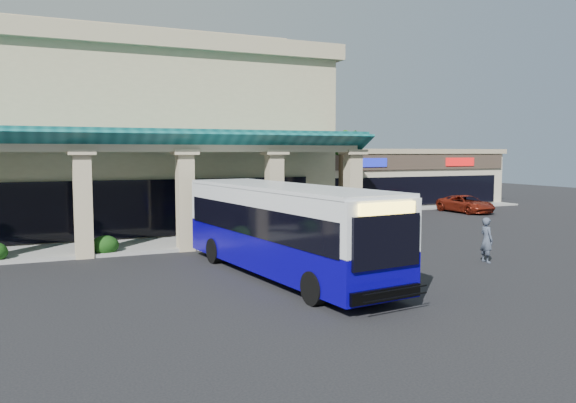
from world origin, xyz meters
name	(u,v)px	position (x,y,z in m)	size (l,w,h in m)	color
ground	(289,266)	(0.00, 0.00, 0.00)	(110.00, 110.00, 0.00)	black
main_building	(60,135)	(-8.00, 16.00, 5.67)	(30.80, 14.80, 11.35)	tan
arcade	(69,191)	(-8.00, 6.80, 2.85)	(30.00, 6.20, 5.70)	#0D5052
strip_mall	(362,176)	(18.00, 24.00, 2.45)	(22.50, 12.50, 4.90)	beige
palm_0	(341,173)	(8.50, 11.00, 3.30)	(2.40, 2.40, 6.60)	#1E4713
palm_1	(332,177)	(9.50, 14.00, 2.90)	(2.40, 2.40, 5.80)	#1E4713
broadleaf_tree	(278,181)	(7.50, 19.00, 2.41)	(2.60, 2.60, 4.81)	#11340B
transit_bus	(283,231)	(-0.94, -1.61, 1.70)	(2.83, 12.15, 3.39)	#080089
pedestrian	(486,240)	(7.88, -2.66, 0.95)	(0.69, 0.45, 1.90)	#3F4759
car_silver	(368,209)	(11.72, 12.89, 0.69)	(1.63, 4.04, 1.38)	#31333A
car_white	(390,205)	(14.70, 14.50, 0.72)	(1.52, 4.37, 1.44)	#990000
car_gray	(466,204)	(20.62, 13.11, 0.66)	(2.19, 4.76, 1.32)	maroon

